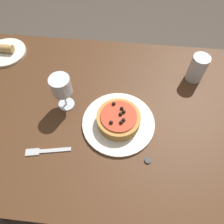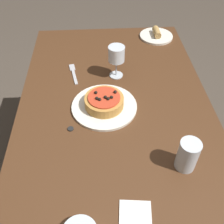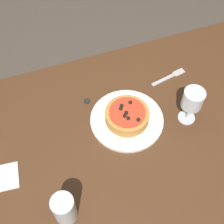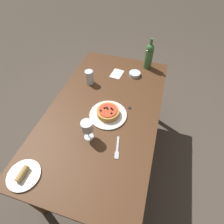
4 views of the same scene
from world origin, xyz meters
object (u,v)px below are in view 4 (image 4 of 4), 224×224
object	(u,v)px
wine_bottle	(149,55)
side_bowl	(135,74)
dinner_plate	(108,115)
water_cup	(89,77)
fork	(117,149)
pizza	(108,112)
dining_table	(104,117)
wine_glass	(87,127)
bottle_cap	(130,108)
side_plate	(24,175)

from	to	relation	value
wine_bottle	side_bowl	world-z (taller)	wine_bottle
wine_bottle	dinner_plate	bearing A→B (deg)	-14.56
water_cup	fork	world-z (taller)	water_cup
water_cup	side_bowl	distance (m)	0.42
dinner_plate	water_cup	distance (m)	0.41
pizza	wine_bottle	xyz separation A→B (m)	(-0.69, 0.18, 0.09)
pizza	wine_bottle	size ratio (longest dim) A/B	0.58
dining_table	water_cup	bearing A→B (deg)	-140.45
dining_table	dinner_plate	bearing A→B (deg)	46.76
wine_bottle	water_cup	bearing A→B (deg)	-49.57
side_bowl	wine_glass	bearing A→B (deg)	-11.99
dinner_plate	wine_bottle	bearing A→B (deg)	165.44
dining_table	bottle_cap	xyz separation A→B (m)	(-0.07, 0.19, 0.09)
water_cup	side_plate	distance (m)	0.89
dinner_plate	fork	size ratio (longest dim) A/B	1.70
bottle_cap	wine_glass	bearing A→B (deg)	-31.45
pizza	bottle_cap	bearing A→B (deg)	130.13
dinner_plate	bottle_cap	distance (m)	0.18
dinner_plate	bottle_cap	xyz separation A→B (m)	(-0.12, 0.14, -0.00)
dinner_plate	side_bowl	bearing A→B (deg)	170.17
side_plate	water_cup	bearing A→B (deg)	175.91
dinner_plate	bottle_cap	world-z (taller)	dinner_plate
wine_bottle	fork	distance (m)	0.95
dinner_plate	dining_table	bearing A→B (deg)	-133.24
side_bowl	bottle_cap	xyz separation A→B (m)	(0.41, 0.05, -0.01)
fork	bottle_cap	world-z (taller)	bottle_cap
wine_bottle	side_bowl	distance (m)	0.22
dining_table	bottle_cap	world-z (taller)	bottle_cap
water_cup	side_bowl	xyz separation A→B (m)	(-0.22, 0.36, -0.05)
pizza	side_plate	world-z (taller)	pizza
side_plate	dinner_plate	bearing A→B (deg)	150.14
pizza	wine_bottle	bearing A→B (deg)	165.44
wine_glass	side_plate	distance (m)	0.46
dining_table	wine_glass	bearing A→B (deg)	-4.13
side_bowl	fork	size ratio (longest dim) A/B	0.63
wine_glass	fork	xyz separation A→B (m)	(0.03, 0.21, -0.11)
side_plate	bottle_cap	distance (m)	0.84
water_cup	dinner_plate	bearing A→B (deg)	40.71
side_plate	bottle_cap	xyz separation A→B (m)	(-0.69, 0.47, -0.01)
pizza	wine_glass	world-z (taller)	wine_glass
wine_glass	wine_bottle	xyz separation A→B (m)	(-0.91, 0.25, 0.01)
wine_glass	fork	world-z (taller)	wine_glass
pizza	fork	xyz separation A→B (m)	(0.25, 0.14, -0.03)
dinner_plate	side_plate	size ratio (longest dim) A/B	1.45
water_cup	fork	distance (m)	0.70
wine_bottle	water_cup	world-z (taller)	wine_bottle
dining_table	wine_glass	distance (m)	0.34
side_bowl	bottle_cap	world-z (taller)	side_bowl
wine_glass	fork	size ratio (longest dim) A/B	0.97
wine_bottle	side_plate	world-z (taller)	wine_bottle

